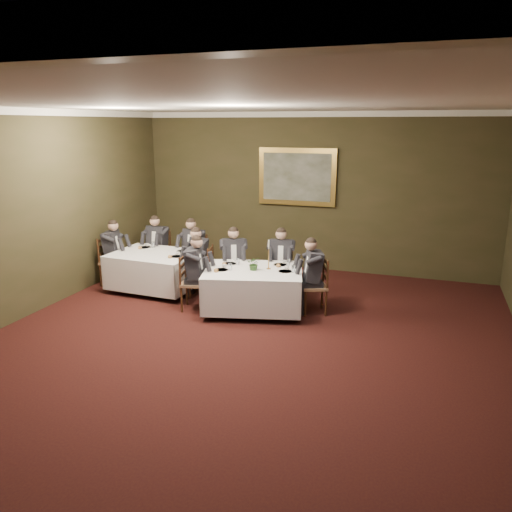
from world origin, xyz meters
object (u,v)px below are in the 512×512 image
Objects in this scene: chair_sec_endleft at (112,271)px; candlestick at (269,258)px; diner_main_backleft at (234,269)px; diner_sec_backright at (195,257)px; chair_main_backright at (281,281)px; diner_main_endleft at (194,282)px; table_second at (155,268)px; painting at (297,177)px; diner_sec_endright at (201,271)px; chair_main_endright at (315,297)px; centerpiece at (254,263)px; chair_main_endleft at (193,294)px; table_main at (253,287)px; diner_main_endright at (314,285)px; chair_sec_backleft at (159,263)px; chair_main_backleft at (234,280)px; diner_main_backright at (281,270)px; diner_sec_endleft at (112,260)px; chair_sec_endright at (202,282)px; diner_sec_backleft at (158,253)px; chair_sec_backright at (195,267)px.

chair_sec_endleft is 1.85× the size of candlestick.
diner_sec_backright is at bearing -49.80° from diner_main_backleft.
chair_main_backright is 0.74× the size of diner_main_endleft.
table_second is 3.74m from painting.
diner_sec_backright is 1.03m from diner_sec_endright.
chair_sec_endleft is at bearing -121.29° from diner_main_endleft.
chair_main_endright is (2.09, 0.54, -0.23)m from diner_main_endleft.
chair_main_backright is at bearing -79.02° from diner_sec_endright.
diner_main_endleft reaches higher than centerpiece.
chair_main_endright is 4.34m from chair_sec_endleft.
chair_main_endleft is at bearing -166.80° from centerpiece.
diner_main_endright reaches higher than table_main.
chair_sec_backleft is at bearing 115.15° from table_second.
centerpiece reaches higher than chair_main_backleft.
chair_main_backleft is 0.74× the size of diner_main_backright.
table_main is 3.33m from chair_sec_endleft.
chair_sec_backleft is at bearing 157.73° from candlestick.
table_main is 1.48× the size of diner_sec_endleft.
chair_sec_endright is 3.85× the size of centerpiece.
diner_main_endright and diner_sec_endleft have the same top height.
diner_main_backleft is at bearing 146.42° from diner_main_endleft.
chair_sec_endleft is at bearing -121.44° from chair_main_endleft.
diner_sec_endright is 2.09m from chair_sec_endleft.
diner_main_backright is 1.06m from diner_main_endright.
centerpiece is 0.48× the size of candlestick.
centerpiece is 0.28m from candlestick.
chair_sec_backleft is 1.04m from chair_sec_endleft.
table_second is at bearing 75.90° from chair_sec_endleft.
chair_sec_endright is at bearing 151.54° from chair_sec_backleft.
painting is (1.20, 2.54, 1.81)m from chair_sec_endright.
chair_main_backleft and chair_main_backright have the same top height.
chair_main_backleft is 1.00× the size of chair_sec_endleft.
diner_main_backleft is 1.08m from centerpiece.
diner_main_backleft reaches higher than chair_main_backleft.
diner_main_endleft is 1.35× the size of chair_sec_endleft.
diner_sec_endleft is (-4.33, 0.22, 0.23)m from chair_main_endright.
chair_sec_endright is at bearing 75.89° from chair_sec_endleft.
chair_main_backleft is 1.00× the size of chair_sec_endright.
centerpiece is at bearing -145.83° from candlestick.
diner_main_endright is 1.00× the size of diner_sec_backleft.
chair_main_endright is at bearing -103.84° from diner_sec_endright.
chair_main_backright is 2.01m from chair_sec_backright.
chair_main_backleft is at bearing 169.90° from diner_sec_backright.
candlestick is 3.04m from painting.
diner_main_backright reaches higher than centerpiece.
candlestick is at bearing -111.11° from diner_sec_endright.
diner_sec_endleft is (-2.07, 0.09, 0.00)m from diner_sec_endright.
painting is at bearing 94.88° from candlestick.
table_second is 3.30m from chair_main_endright.
table_main is at bearing 69.64° from diner_sec_endleft.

